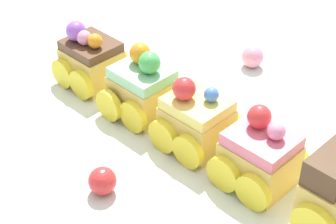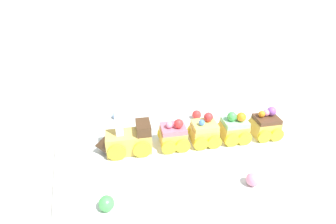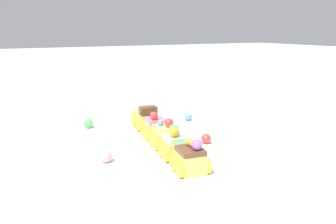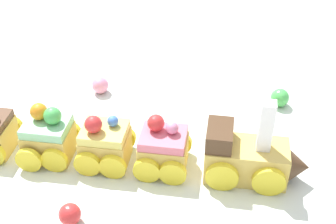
% 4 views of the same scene
% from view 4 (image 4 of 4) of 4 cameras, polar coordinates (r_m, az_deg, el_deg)
% --- Properties ---
extents(ground_plane, '(10.00, 10.00, 0.00)m').
position_cam_4_polar(ground_plane, '(0.60, -4.54, -7.98)').
color(ground_plane, beige).
extents(display_board, '(0.60, 0.40, 0.01)m').
position_cam_4_polar(display_board, '(0.59, -4.57, -7.56)').
color(display_board, silver).
rests_on(display_board, ground_plane).
extents(cake_train_locomotive, '(0.13, 0.08, 0.11)m').
position_cam_4_polar(cake_train_locomotive, '(0.57, 10.20, -5.56)').
color(cake_train_locomotive, '#E0BC56').
rests_on(cake_train_locomotive, display_board).
extents(cake_car_strawberry, '(0.07, 0.07, 0.07)m').
position_cam_4_polar(cake_car_strawberry, '(0.58, -0.59, -4.65)').
color(cake_car_strawberry, '#E0BC56').
rests_on(cake_car_strawberry, display_board).
extents(cake_car_lemon, '(0.07, 0.07, 0.07)m').
position_cam_4_polar(cake_car_lemon, '(0.59, -7.68, -3.94)').
color(cake_car_lemon, '#E0BC56').
rests_on(cake_car_lemon, display_board).
extents(cake_car_mint, '(0.07, 0.07, 0.07)m').
position_cam_4_polar(cake_car_mint, '(0.61, -14.32, -3.02)').
color(cake_car_mint, '#E0BC56').
rests_on(cake_car_mint, display_board).
extents(gumball_green, '(0.03, 0.03, 0.03)m').
position_cam_4_polar(gumball_green, '(0.71, 13.48, 1.71)').
color(gumball_green, '#4CBC56').
rests_on(gumball_green, display_board).
extents(gumball_red, '(0.02, 0.02, 0.02)m').
position_cam_4_polar(gumball_red, '(0.53, -11.88, -12.11)').
color(gumball_red, red).
rests_on(gumball_red, display_board).
extents(gumball_pink, '(0.03, 0.03, 0.03)m').
position_cam_4_polar(gumball_pink, '(0.73, -8.26, 3.24)').
color(gumball_pink, pink).
rests_on(gumball_pink, display_board).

